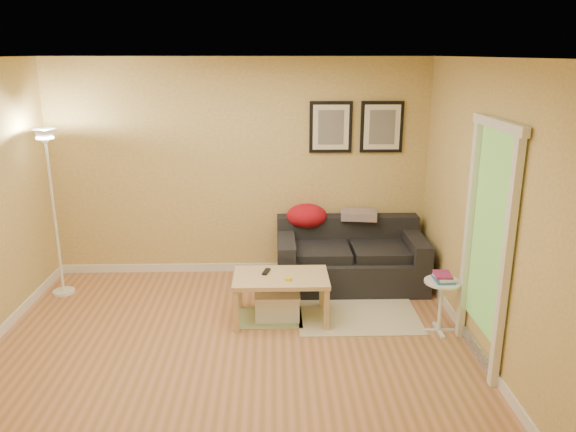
# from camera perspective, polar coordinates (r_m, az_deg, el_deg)

# --- Properties ---
(floor) EXTENTS (4.50, 4.50, 0.00)m
(floor) POSITION_cam_1_polar(r_m,az_deg,el_deg) (5.28, -5.90, -13.69)
(floor) COLOR #C17852
(floor) RESTS_ON ground
(ceiling) EXTENTS (4.50, 4.50, 0.00)m
(ceiling) POSITION_cam_1_polar(r_m,az_deg,el_deg) (4.58, -6.87, 15.77)
(ceiling) COLOR white
(ceiling) RESTS_ON wall_back
(wall_back) EXTENTS (4.50, 0.00, 4.50)m
(wall_back) POSITION_cam_1_polar(r_m,az_deg,el_deg) (6.71, -4.98, 4.78)
(wall_back) COLOR #DBC670
(wall_back) RESTS_ON ground
(wall_front) EXTENTS (4.50, 0.00, 4.50)m
(wall_front) POSITION_cam_1_polar(r_m,az_deg,el_deg) (2.92, -9.55, -11.18)
(wall_front) COLOR #DBC670
(wall_front) RESTS_ON ground
(wall_right) EXTENTS (0.00, 4.00, 4.00)m
(wall_right) POSITION_cam_1_polar(r_m,az_deg,el_deg) (5.10, 19.74, 0.15)
(wall_right) COLOR #DBC670
(wall_right) RESTS_ON ground
(baseboard_back) EXTENTS (4.50, 0.02, 0.10)m
(baseboard_back) POSITION_cam_1_polar(r_m,az_deg,el_deg) (7.05, -4.73, -5.23)
(baseboard_back) COLOR white
(baseboard_back) RESTS_ON ground
(baseboard_right) EXTENTS (0.02, 4.00, 0.10)m
(baseboard_right) POSITION_cam_1_polar(r_m,az_deg,el_deg) (5.55, 18.39, -12.33)
(baseboard_right) COLOR white
(baseboard_right) RESTS_ON ground
(sofa) EXTENTS (1.70, 0.90, 0.75)m
(sofa) POSITION_cam_1_polar(r_m,az_deg,el_deg) (6.56, 6.39, -3.94)
(sofa) COLOR black
(sofa) RESTS_ON ground
(red_throw) EXTENTS (0.48, 0.36, 0.28)m
(red_throw) POSITION_cam_1_polar(r_m,az_deg,el_deg) (6.65, 1.92, 0.03)
(red_throw) COLOR red
(red_throw) RESTS_ON sofa
(plaid_throw) EXTENTS (0.45, 0.32, 0.10)m
(plaid_throw) POSITION_cam_1_polar(r_m,az_deg,el_deg) (6.70, 7.24, 0.13)
(plaid_throw) COLOR tan
(plaid_throw) RESTS_ON sofa
(framed_print_left) EXTENTS (0.50, 0.04, 0.60)m
(framed_print_left) POSITION_cam_1_polar(r_m,az_deg,el_deg) (6.62, 4.39, 9.03)
(framed_print_left) COLOR black
(framed_print_left) RESTS_ON wall_back
(framed_print_right) EXTENTS (0.50, 0.04, 0.60)m
(framed_print_right) POSITION_cam_1_polar(r_m,az_deg,el_deg) (6.71, 9.55, 8.95)
(framed_print_right) COLOR black
(framed_print_right) RESTS_ON wall_back
(area_rug) EXTENTS (1.25, 0.85, 0.01)m
(area_rug) POSITION_cam_1_polar(r_m,az_deg,el_deg) (5.93, 7.16, -10.13)
(area_rug) COLOR beige
(area_rug) RESTS_ON ground
(green_runner) EXTENTS (0.70, 0.50, 0.01)m
(green_runner) POSITION_cam_1_polar(r_m,az_deg,el_deg) (5.86, -2.05, -10.34)
(green_runner) COLOR #668C4C
(green_runner) RESTS_ON ground
(coffee_table) EXTENTS (1.03, 0.72, 0.48)m
(coffee_table) POSITION_cam_1_polar(r_m,az_deg,el_deg) (5.74, -0.72, -8.33)
(coffee_table) COLOR tan
(coffee_table) RESTS_ON ground
(remote_control) EXTENTS (0.09, 0.17, 0.02)m
(remote_control) POSITION_cam_1_polar(r_m,az_deg,el_deg) (5.73, -2.24, -5.69)
(remote_control) COLOR black
(remote_control) RESTS_ON coffee_table
(tape_roll) EXTENTS (0.07, 0.07, 0.03)m
(tape_roll) POSITION_cam_1_polar(r_m,az_deg,el_deg) (5.54, 0.03, -6.45)
(tape_roll) COLOR yellow
(tape_roll) RESTS_ON coffee_table
(storage_bin) EXTENTS (0.46, 0.34, 0.28)m
(storage_bin) POSITION_cam_1_polar(r_m,az_deg,el_deg) (5.81, -1.10, -9.08)
(storage_bin) COLOR white
(storage_bin) RESTS_ON ground
(side_table) EXTENTS (0.35, 0.35, 0.54)m
(side_table) POSITION_cam_1_polar(r_m,az_deg,el_deg) (5.69, 15.30, -8.91)
(side_table) COLOR white
(side_table) RESTS_ON ground
(book_stack) EXTENTS (0.19, 0.24, 0.07)m
(book_stack) POSITION_cam_1_polar(r_m,az_deg,el_deg) (5.58, 15.59, -6.01)
(book_stack) COLOR #3668A2
(book_stack) RESTS_ON side_table
(floor_lamp) EXTENTS (0.24, 0.24, 1.88)m
(floor_lamp) POSITION_cam_1_polar(r_m,az_deg,el_deg) (6.64, -22.71, -0.23)
(floor_lamp) COLOR white
(floor_lamp) RESTS_ON ground
(doorway) EXTENTS (0.12, 1.01, 2.13)m
(doorway) POSITION_cam_1_polar(r_m,az_deg,el_deg) (5.03, 19.51, -3.34)
(doorway) COLOR white
(doorway) RESTS_ON ground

